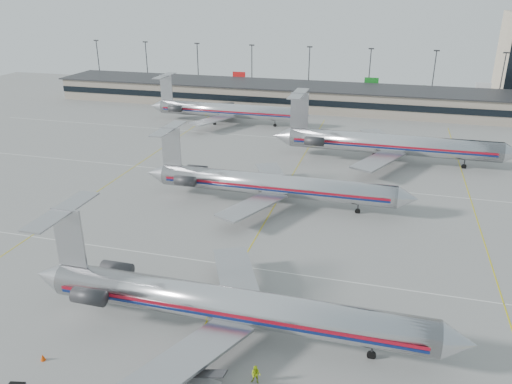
% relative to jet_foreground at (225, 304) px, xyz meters
% --- Properties ---
extents(ground, '(260.00, 260.00, 0.00)m').
position_rel_jet_foreground_xyz_m(ground, '(-2.45, 2.44, -3.35)').
color(ground, gray).
rests_on(ground, ground).
extents(apron_markings, '(160.00, 0.15, 0.02)m').
position_rel_jet_foreground_xyz_m(apron_markings, '(-2.45, 12.44, -3.34)').
color(apron_markings, silver).
rests_on(apron_markings, ground).
extents(terminal, '(162.00, 17.00, 6.25)m').
position_rel_jet_foreground_xyz_m(terminal, '(-2.45, 100.41, -0.20)').
color(terminal, gray).
rests_on(terminal, ground).
extents(light_mast_row, '(163.60, 0.40, 15.28)m').
position_rel_jet_foreground_xyz_m(light_mast_row, '(-2.45, 114.44, 5.23)').
color(light_mast_row, '#38383D').
rests_on(light_mast_row, ground).
extents(jet_foreground, '(44.17, 26.01, 11.56)m').
position_rel_jet_foreground_xyz_m(jet_foreground, '(0.00, 0.00, 0.00)').
color(jet_foreground, silver).
rests_on(jet_foreground, ground).
extents(jet_second_row, '(43.26, 25.47, 11.32)m').
position_rel_jet_foreground_xyz_m(jet_second_row, '(-3.52, 31.97, -0.07)').
color(jet_second_row, silver).
rests_on(jet_second_row, ground).
extents(jet_third_row, '(46.66, 28.70, 12.76)m').
position_rel_jet_foreground_xyz_m(jet_third_row, '(13.51, 57.63, 0.35)').
color(jet_third_row, silver).
rests_on(jet_third_row, ground).
extents(jet_back_row, '(41.59, 25.58, 11.37)m').
position_rel_jet_foreground_xyz_m(jet_back_row, '(-26.26, 77.73, -0.05)').
color(jet_back_row, silver).
rests_on(jet_back_row, ground).
extents(belt_loader, '(4.71, 1.81, 2.45)m').
position_rel_jet_foreground_xyz_m(belt_loader, '(0.11, -7.75, -2.70)').
color(belt_loader, '#A7A7A7').
rests_on(belt_loader, ground).
extents(ramp_worker_far, '(0.86, 0.67, 1.77)m').
position_rel_jet_foreground_xyz_m(ramp_worker_far, '(4.65, -5.80, -2.47)').
color(ramp_worker_far, '#A8C712').
rests_on(ramp_worker_far, ground).
extents(cone_left, '(0.52, 0.52, 0.65)m').
position_rel_jet_foreground_xyz_m(cone_left, '(-14.98, -8.24, -3.03)').
color(cone_left, '#E14507').
rests_on(cone_left, ground).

